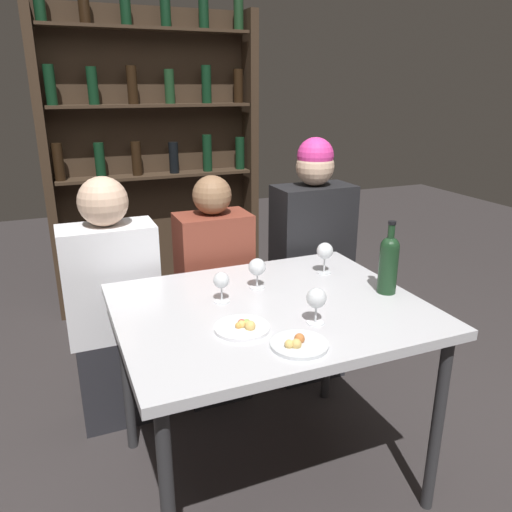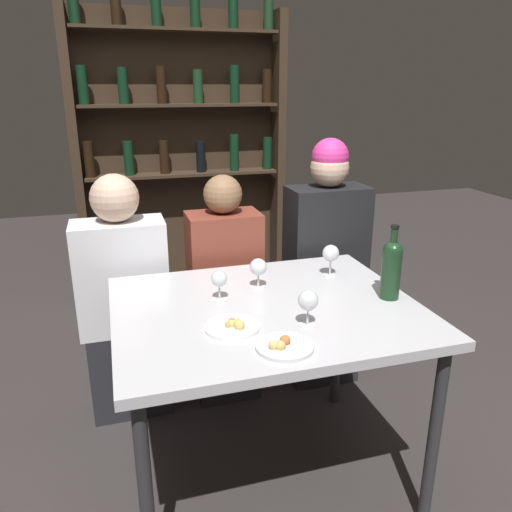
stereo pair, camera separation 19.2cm
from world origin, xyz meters
name	(u,v)px [view 2 (the right image)]	position (x,y,z in m)	size (l,w,h in m)	color
ground_plane	(265,474)	(0.00, 0.00, 0.00)	(10.00, 10.00, 0.00)	#332D2D
dining_table	(266,323)	(0.00, 0.00, 0.71)	(1.12, 0.90, 0.78)	silver
wine_rack_wall	(181,147)	(0.00, 2.01, 1.13)	(1.49, 0.21, 2.16)	#38281C
wine_bottle	(391,267)	(0.47, -0.06, 0.90)	(0.07, 0.07, 0.29)	#19381E
wine_glass_0	(219,280)	(-0.16, 0.10, 0.86)	(0.06, 0.06, 0.12)	silver
wine_glass_1	(258,268)	(0.02, 0.17, 0.86)	(0.07, 0.07, 0.12)	silver
wine_glass_2	(331,254)	(0.35, 0.22, 0.87)	(0.07, 0.07, 0.14)	silver
wine_glass_3	(308,302)	(0.08, -0.20, 0.87)	(0.07, 0.07, 0.13)	silver
food_plate_0	(284,346)	(-0.04, -0.32, 0.79)	(0.18, 0.18, 0.04)	silver
food_plate_1	(233,326)	(-0.16, -0.14, 0.79)	(0.19, 0.19, 0.04)	white
seated_person_left	(125,307)	(-0.50, 0.63, 0.56)	(0.41, 0.22, 1.19)	#26262B
seated_person_center	(225,297)	(-0.01, 0.63, 0.55)	(0.35, 0.22, 1.16)	#26262B
seated_person_right	(325,271)	(0.52, 0.63, 0.63)	(0.40, 0.22, 1.31)	#26262B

